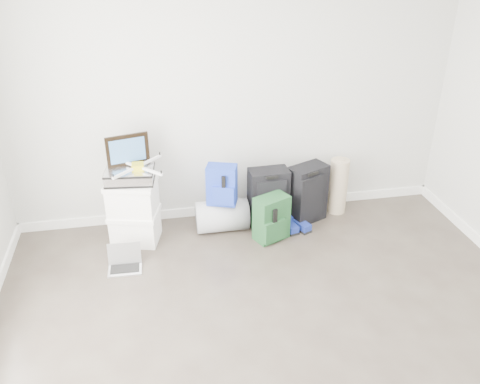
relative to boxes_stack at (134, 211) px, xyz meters
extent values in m
cube|color=beige|center=(1.06, 0.38, 1.02)|extent=(4.50, 0.02, 2.70)
cube|color=white|center=(1.06, 0.37, -0.28)|extent=(4.50, 0.02, 0.10)
cube|color=white|center=(0.00, 0.00, -0.19)|extent=(0.51, 0.45, 0.28)
cube|color=white|center=(0.00, 0.00, -0.02)|extent=(0.54, 0.47, 0.04)
cube|color=white|center=(0.00, 0.00, 0.14)|extent=(0.51, 0.45, 0.28)
cube|color=white|center=(0.00, 0.00, 0.30)|extent=(0.54, 0.47, 0.04)
cube|color=#B2B2B7|center=(0.00, 0.00, 0.39)|extent=(0.47, 0.37, 0.13)
cube|color=black|center=(0.00, 0.10, 0.60)|extent=(0.40, 0.12, 0.30)
cube|color=#254C94|center=(0.00, 0.08, 0.60)|extent=(0.32, 0.09, 0.23)
cube|color=gold|center=(0.08, -0.02, 0.48)|extent=(0.11, 0.11, 0.06)
cube|color=white|center=(0.19, 0.09, 0.48)|extent=(0.24, 0.23, 0.02)
cube|color=white|center=(-0.03, 0.09, 0.48)|extent=(0.23, 0.24, 0.02)
cube|color=white|center=(-0.03, -0.13, 0.48)|extent=(0.24, 0.23, 0.02)
cube|color=white|center=(0.19, -0.13, 0.48)|extent=(0.23, 0.24, 0.02)
cylinder|color=#94969C|center=(0.87, 0.03, -0.17)|extent=(0.53, 0.33, 0.32)
cube|color=#1B2EB1|center=(0.87, 0.01, 0.20)|extent=(0.33, 0.26, 0.41)
cube|color=#1B2EB1|center=(0.87, -0.09, 0.13)|extent=(0.22, 0.12, 0.19)
cube|color=black|center=(1.36, 0.07, -0.02)|extent=(0.40, 0.24, 0.62)
cube|color=black|center=(1.36, -0.06, -0.02)|extent=(0.30, 0.04, 0.49)
cube|color=black|center=(1.36, -0.06, 0.27)|extent=(0.12, 0.03, 0.02)
cube|color=#14391C|center=(1.32, -0.22, -0.10)|extent=(0.38, 0.32, 0.46)
cube|color=#14391C|center=(1.32, -0.33, -0.18)|extent=(0.25, 0.16, 0.22)
cube|color=black|center=(1.78, 0.07, -0.02)|extent=(0.45, 0.37, 0.62)
cube|color=black|center=(1.78, -0.06, -0.02)|extent=(0.28, 0.15, 0.50)
cube|color=black|center=(1.78, -0.06, 0.27)|extent=(0.14, 0.08, 0.03)
cube|color=black|center=(1.55, -0.10, -0.32)|extent=(0.16, 0.28, 0.02)
cube|color=#1B31A5|center=(1.55, -0.10, -0.27)|extent=(0.15, 0.27, 0.06)
cube|color=black|center=(1.66, -0.10, -0.32)|extent=(0.20, 0.28, 0.02)
cube|color=#1B31A5|center=(1.66, -0.10, -0.27)|extent=(0.19, 0.27, 0.06)
cylinder|color=tan|center=(2.16, 0.17, -0.02)|extent=(0.20, 0.20, 0.61)
cube|color=silver|center=(-0.12, -0.49, -0.32)|extent=(0.31, 0.22, 0.01)
cube|color=black|center=(-0.12, -0.49, -0.31)|extent=(0.26, 0.15, 0.00)
cube|color=black|center=(-0.11, -0.39, -0.22)|extent=(0.30, 0.02, 0.20)
camera|label=1|loc=(0.20, -4.39, 2.47)|focal=38.00mm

